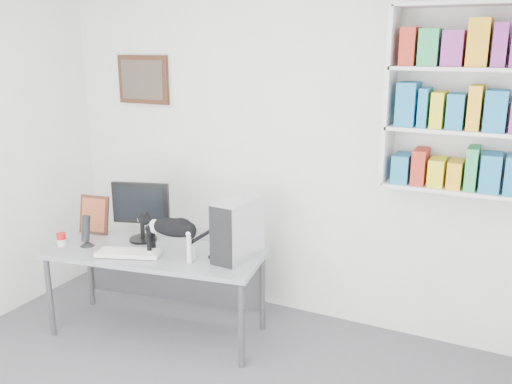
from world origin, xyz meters
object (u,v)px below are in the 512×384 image
at_px(monitor, 141,211).
at_px(cat, 172,238).
at_px(keyboard, 129,253).
at_px(speaker, 86,230).
at_px(pc_tower, 238,229).
at_px(soup_can, 61,239).
at_px(bookshelf, 467,100).
at_px(desk, 157,292).
at_px(leaning_print, 94,214).

xyz_separation_m(monitor, cat, (0.44, -0.22, -0.08)).
height_order(keyboard, speaker, speaker).
relative_size(monitor, pc_tower, 1.11).
xyz_separation_m(soup_can, cat, (0.93, 0.16, 0.11)).
relative_size(pc_tower, speaker, 1.72).
xyz_separation_m(bookshelf, speaker, (-2.59, -0.83, -1.04)).
bearing_deg(pc_tower, bookshelf, 24.42).
distance_m(bookshelf, keyboard, 2.60).
distance_m(desk, leaning_print, 0.87).
xyz_separation_m(desk, speaker, (-0.54, -0.14, 0.47)).
xyz_separation_m(bookshelf, pc_tower, (-1.43, -0.51, -0.95)).
bearing_deg(desk, bookshelf, 8.82).
height_order(bookshelf, monitor, bookshelf).
bearing_deg(speaker, desk, 25.24).
bearing_deg(soup_can, speaker, 23.51).
distance_m(bookshelf, pc_tower, 1.79).
height_order(desk, monitor, monitor).
xyz_separation_m(keyboard, soup_can, (-0.60, -0.07, 0.03)).
relative_size(bookshelf, leaning_print, 3.81).
relative_size(pc_tower, soup_can, 4.31).
xyz_separation_m(pc_tower, cat, (-0.41, -0.24, -0.06)).
height_order(desk, leaning_print, leaning_print).
distance_m(speaker, soup_can, 0.22).
relative_size(pc_tower, leaning_print, 1.35).
distance_m(desk, keyboard, 0.41).
distance_m(monitor, cat, 0.49).
xyz_separation_m(bookshelf, keyboard, (-2.18, -0.84, -1.15)).
bearing_deg(monitor, speaker, -154.16).
bearing_deg(leaning_print, speaker, -67.23).
distance_m(keyboard, speaker, 0.43).
height_order(monitor, pc_tower, monitor).
relative_size(desk, cat, 3.10).
bearing_deg(soup_can, desk, 16.95).
relative_size(speaker, soup_can, 2.50).
relative_size(speaker, leaning_print, 0.79).
bearing_deg(monitor, soup_can, -160.45).
height_order(monitor, cat, monitor).
relative_size(keyboard, pc_tower, 1.07).
xyz_separation_m(bookshelf, soup_can, (-2.78, -0.91, -1.12)).
height_order(bookshelf, keyboard, bookshelf).
xyz_separation_m(desk, soup_can, (-0.73, -0.22, 0.39)).
bearing_deg(cat, soup_can, -176.93).
xyz_separation_m(leaning_print, soup_can, (-0.03, -0.35, -0.11)).
bearing_deg(bookshelf, leaning_print, -168.54).
relative_size(monitor, soup_can, 4.77).
bearing_deg(soup_can, bookshelf, 18.13).
height_order(monitor, speaker, monitor).
distance_m(monitor, keyboard, 0.39).
distance_m(pc_tower, soup_can, 1.42).
bearing_deg(leaning_print, soup_can, -101.97).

